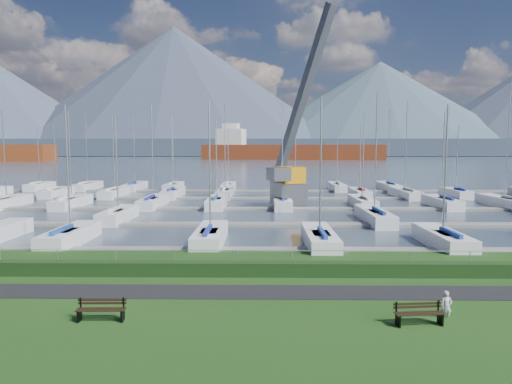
{
  "coord_description": "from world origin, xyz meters",
  "views": [
    {
      "loc": [
        0.48,
        -22.76,
        6.46
      ],
      "look_at": [
        0.0,
        12.0,
        3.0
      ],
      "focal_mm": 32.0,
      "sensor_mm": 36.0,
      "label": 1
    }
  ],
  "objects_px": {
    "crane": "(292,157)",
    "person": "(446,302)",
    "bench_left": "(101,310)",
    "bench_right": "(419,314)"
  },
  "relations": [
    {
      "from": "crane",
      "to": "person",
      "type": "bearing_deg",
      "value": -106.77
    },
    {
      "from": "crane",
      "to": "bench_left",
      "type": "bearing_deg",
      "value": -127.05
    },
    {
      "from": "bench_left",
      "to": "person",
      "type": "height_order",
      "value": "person"
    },
    {
      "from": "bench_right",
      "to": "crane",
      "type": "relative_size",
      "value": 0.08
    },
    {
      "from": "bench_left",
      "to": "bench_right",
      "type": "xyz_separation_m",
      "value": [
        11.69,
        -0.24,
        0.0
      ]
    },
    {
      "from": "bench_left",
      "to": "bench_right",
      "type": "distance_m",
      "value": 11.69
    },
    {
      "from": "person",
      "to": "crane",
      "type": "bearing_deg",
      "value": 93.03
    },
    {
      "from": "bench_right",
      "to": "crane",
      "type": "xyz_separation_m",
      "value": [
        -2.26,
        36.42,
        4.91
      ]
    },
    {
      "from": "bench_left",
      "to": "person",
      "type": "distance_m",
      "value": 12.98
    },
    {
      "from": "bench_left",
      "to": "crane",
      "type": "height_order",
      "value": "crane"
    }
  ]
}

